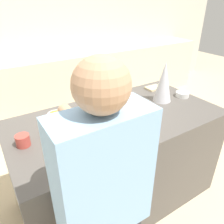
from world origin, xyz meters
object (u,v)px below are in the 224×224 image
at_px(decorative_tree, 164,82).
at_px(candy_bowl_near_tray_right, 93,103).
at_px(baking_tray, 112,125).
at_px(mug, 23,140).
at_px(gingerbread_house, 112,109).
at_px(candy_bowl_far_right, 183,94).
at_px(candy_bowl_near_tray_left, 56,116).
at_px(cookbook, 154,88).
at_px(candy_bowl_behind_tray, 83,113).
at_px(person, 104,214).
at_px(candy_bowl_beside_tree, 51,128).

height_order(decorative_tree, candy_bowl_near_tray_right, decorative_tree).
distance_m(baking_tray, mug, 0.63).
xyz_separation_m(gingerbread_house, candy_bowl_near_tray_right, (0.04, 0.37, -0.11)).
relative_size(candy_bowl_far_right, candy_bowl_near_tray_left, 0.96).
bearing_deg(cookbook, candy_bowl_behind_tray, -171.41).
relative_size(gingerbread_house, person, 0.21).
bearing_deg(candy_bowl_far_right, candy_bowl_beside_tree, 176.13).
relative_size(candy_bowl_beside_tree, cookbook, 0.71).
bearing_deg(decorative_tree, mug, -178.74).
bearing_deg(decorative_tree, candy_bowl_near_tray_right, 157.65).
relative_size(gingerbread_house, candy_bowl_far_right, 2.70).
distance_m(candy_bowl_far_right, candy_bowl_near_tray_left, 1.21).
xyz_separation_m(candy_bowl_far_right, candy_bowl_near_tray_left, (-1.18, 0.24, 0.00)).
distance_m(candy_bowl_behind_tray, candy_bowl_near_tray_left, 0.21).
bearing_deg(gingerbread_house, decorative_tree, 11.07).
height_order(candy_bowl_behind_tray, cookbook, candy_bowl_behind_tray).
bearing_deg(candy_bowl_far_right, cookbook, 107.87).
xyz_separation_m(candy_bowl_near_tray_right, candy_bowl_behind_tray, (-0.16, -0.12, 0.00)).
distance_m(gingerbread_house, person, 0.74).
relative_size(baking_tray, candy_bowl_behind_tray, 3.19).
relative_size(candy_bowl_near_tray_right, candy_bowl_beside_tree, 1.04).
relative_size(gingerbread_house, candy_bowl_near_tray_left, 2.60).
xyz_separation_m(candy_bowl_far_right, candy_bowl_near_tray_right, (-0.82, 0.29, 0.00)).
xyz_separation_m(baking_tray, gingerbread_house, (0.00, 0.00, 0.13)).
distance_m(baking_tray, candy_bowl_beside_tree, 0.44).
xyz_separation_m(decorative_tree, candy_bowl_behind_tray, (-0.76, 0.12, -0.16)).
height_order(candy_bowl_far_right, candy_bowl_beside_tree, candy_bowl_far_right).
distance_m(baking_tray, gingerbread_house, 0.13).
xyz_separation_m(baking_tray, cookbook, (0.77, 0.38, 0.01)).
height_order(candy_bowl_near_tray_left, cookbook, candy_bowl_near_tray_left).
bearing_deg(candy_bowl_behind_tray, candy_bowl_near_tray_left, 159.27).
relative_size(candy_bowl_near_tray_right, candy_bowl_near_tray_left, 0.95).
relative_size(baking_tray, gingerbread_house, 1.07).
relative_size(decorative_tree, candy_bowl_near_tray_left, 2.81).
bearing_deg(decorative_tree, candy_bowl_beside_tree, 177.68).
xyz_separation_m(candy_bowl_beside_tree, mug, (-0.21, -0.07, 0.02)).
relative_size(candy_bowl_beside_tree, mug, 1.32).
relative_size(gingerbread_house, decorative_tree, 0.93).
bearing_deg(mug, candy_bowl_beside_tree, 18.28).
bearing_deg(baking_tray, gingerbread_house, 37.88).
relative_size(baking_tray, cookbook, 2.15).
height_order(candy_bowl_near_tray_right, candy_bowl_near_tray_left, candy_bowl_near_tray_left).
height_order(gingerbread_house, candy_bowl_near_tray_right, gingerbread_house).
bearing_deg(cookbook, mug, -168.45).
height_order(candy_bowl_beside_tree, mug, mug).
bearing_deg(candy_bowl_beside_tree, candy_bowl_behind_tray, 15.49).
distance_m(gingerbread_house, candy_bowl_near_tray_right, 0.39).
bearing_deg(gingerbread_house, person, -125.25).
height_order(candy_bowl_behind_tray, mug, mug).
bearing_deg(candy_bowl_beside_tree, candy_bowl_far_right, -3.87).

